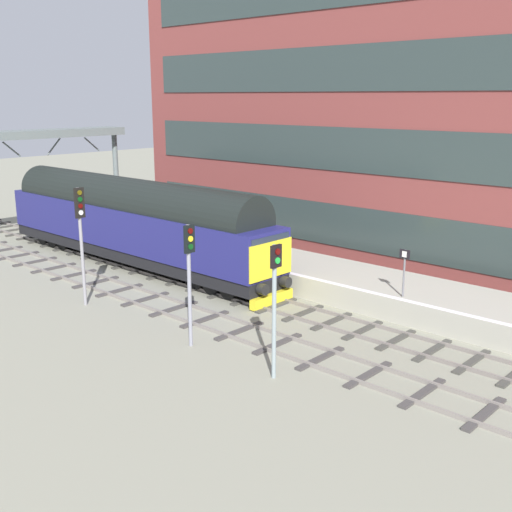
# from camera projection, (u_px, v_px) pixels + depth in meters

# --- Properties ---
(ground_plane) EXTENTS (140.00, 140.00, 0.00)m
(ground_plane) POSITION_uv_depth(u_px,v_px,m) (228.00, 293.00, 29.16)
(ground_plane) COLOR gray
(ground_plane) RESTS_ON ground
(track_main) EXTENTS (2.50, 60.00, 0.15)m
(track_main) POSITION_uv_depth(u_px,v_px,m) (228.00, 292.00, 29.14)
(track_main) COLOR slate
(track_main) RESTS_ON ground
(track_adjacent_west) EXTENTS (2.50, 60.00, 0.15)m
(track_adjacent_west) POSITION_uv_depth(u_px,v_px,m) (174.00, 308.00, 26.81)
(track_adjacent_west) COLOR gray
(track_adjacent_west) RESTS_ON ground
(station_platform) EXTENTS (4.00, 44.00, 1.01)m
(station_platform) POSITION_uv_depth(u_px,v_px,m) (279.00, 267.00, 31.60)
(station_platform) COLOR #A6A395
(station_platform) RESTS_ON ground
(station_building) EXTENTS (4.67, 33.68, 19.86)m
(station_building) POSITION_uv_depth(u_px,v_px,m) (396.00, 73.00, 31.99)
(station_building) COLOR brown
(station_building) RESTS_ON ground
(diesel_locomotive) EXTENTS (2.74, 20.05, 4.68)m
(diesel_locomotive) POSITION_uv_depth(u_px,v_px,m) (131.00, 220.00, 33.28)
(diesel_locomotive) COLOR black
(diesel_locomotive) RESTS_ON ground
(signal_post_near) EXTENTS (0.44, 0.22, 4.39)m
(signal_post_near) POSITION_uv_depth(u_px,v_px,m) (275.00, 296.00, 19.67)
(signal_post_near) COLOR gray
(signal_post_near) RESTS_ON ground
(signal_post_mid) EXTENTS (0.44, 0.22, 4.47)m
(signal_post_mid) POSITION_uv_depth(u_px,v_px,m) (189.00, 269.00, 22.24)
(signal_post_mid) COLOR gray
(signal_post_mid) RESTS_ON ground
(signal_post_far) EXTENTS (0.44, 0.22, 5.12)m
(signal_post_far) POSITION_uv_depth(u_px,v_px,m) (81.00, 230.00, 26.62)
(signal_post_far) COLOR gray
(signal_post_far) RESTS_ON ground
(platform_number_sign) EXTENTS (0.10, 0.44, 1.93)m
(platform_number_sign) POSITION_uv_depth(u_px,v_px,m) (404.00, 266.00, 24.99)
(platform_number_sign) COLOR slate
(platform_number_sign) RESTS_ON station_platform
(overhead_footbridge) EXTENTS (12.57, 2.00, 6.75)m
(overhead_footbridge) POSITION_uv_depth(u_px,v_px,m) (33.00, 140.00, 39.51)
(overhead_footbridge) COLOR slate
(overhead_footbridge) RESTS_ON ground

